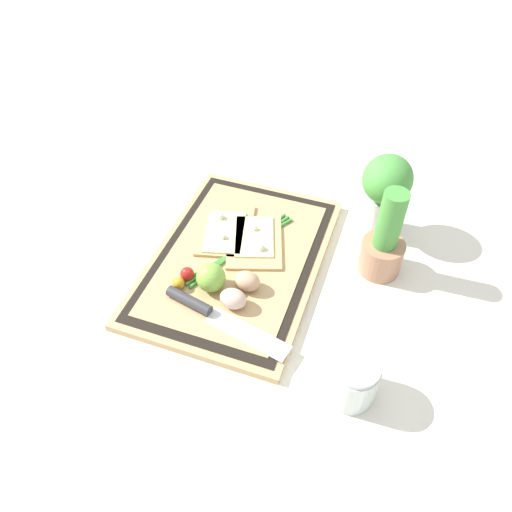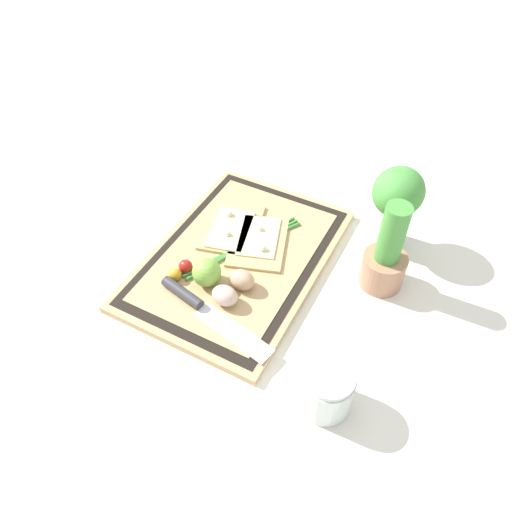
{
  "view_description": "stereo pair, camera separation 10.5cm",
  "coord_description": "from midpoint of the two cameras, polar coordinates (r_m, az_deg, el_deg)",
  "views": [
    {
      "loc": [
        0.68,
        0.29,
        0.81
      ],
      "look_at": [
        0.0,
        0.04,
        0.04
      ],
      "focal_mm": 35.0,
      "sensor_mm": 36.0,
      "label": 1
    },
    {
      "loc": [
        0.64,
        0.38,
        0.81
      ],
      "look_at": [
        0.0,
        0.04,
        0.04
      ],
      "focal_mm": 35.0,
      "sensor_mm": 36.0,
      "label": 2
    }
  ],
  "objects": [
    {
      "name": "herb_pot",
      "position": [
        1.05,
        17.43,
        -0.42
      ],
      "size": [
        0.09,
        0.09,
        0.21
      ],
      "color": "#AD7A5B",
      "rests_on": "ground_plane"
    },
    {
      "name": "cherry_tomato_yellow",
      "position": [
        1.03,
        -6.37,
        -2.27
      ],
      "size": [
        0.03,
        0.03,
        0.03
      ],
      "primitive_type": "sphere",
      "color": "gold",
      "rests_on": "cutting_board"
    },
    {
      "name": "cutting_board",
      "position": [
        1.09,
        0.72,
        -0.35
      ],
      "size": [
        0.51,
        0.35,
        0.02
      ],
      "color": "tan",
      "rests_on": "ground_plane"
    },
    {
      "name": "knife",
      "position": [
        0.98,
        -3.72,
        -5.67
      ],
      "size": [
        0.09,
        0.27,
        0.02
      ],
      "color": "silver",
      "rests_on": "cutting_board"
    },
    {
      "name": "lime",
      "position": [
        1.01,
        -2.69,
        -2.05
      ],
      "size": [
        0.06,
        0.06,
        0.06
      ],
      "primitive_type": "sphere",
      "color": "#7FB742",
      "rests_on": "cutting_board"
    },
    {
      "name": "ground_plane",
      "position": [
        1.09,
        0.72,
        -0.7
      ],
      "size": [
        6.0,
        6.0,
        0.0
      ],
      "primitive_type": "plane",
      "color": "silver"
    },
    {
      "name": "egg_brown",
      "position": [
        1.0,
        1.37,
        -2.9
      ],
      "size": [
        0.04,
        0.05,
        0.04
      ],
      "primitive_type": "ellipsoid",
      "color": "tan",
      "rests_on": "cutting_board"
    },
    {
      "name": "pizza_slice_far",
      "position": [
        1.1,
        3.0,
        1.61
      ],
      "size": [
        0.19,
        0.17,
        0.02
      ],
      "color": "tan",
      "rests_on": "cutting_board"
    },
    {
      "name": "herb_glass",
      "position": [
        1.11,
        18.33,
        5.71
      ],
      "size": [
        0.12,
        0.11,
        0.2
      ],
      "color": "silver",
      "rests_on": "ground_plane"
    },
    {
      "name": "egg_pink",
      "position": [
        0.98,
        -0.51,
        -4.72
      ],
      "size": [
        0.04,
        0.05,
        0.04
      ],
      "primitive_type": "ellipsoid",
      "color": "beige",
      "rests_on": "cutting_board"
    },
    {
      "name": "pizza_slice_near",
      "position": [
        1.13,
        -0.16,
        3.17
      ],
      "size": [
        0.2,
        0.16,
        0.02
      ],
      "color": "tan",
      "rests_on": "cutting_board"
    },
    {
      "name": "cherry_tomato_red",
      "position": [
        1.04,
        -5.22,
        -1.34
      ],
      "size": [
        0.03,
        0.03,
        0.03
      ],
      "primitive_type": "sphere",
      "color": "red",
      "rests_on": "cutting_board"
    },
    {
      "name": "scallion_bunch",
      "position": [
        1.09,
        1.09,
        0.93
      ],
      "size": [
        0.28,
        0.16,
        0.01
      ],
      "color": "#47933D",
      "rests_on": "cutting_board"
    },
    {
      "name": "sauce_jar",
      "position": [
        0.88,
        11.6,
        -15.12
      ],
      "size": [
        0.09,
        0.09,
        0.09
      ],
      "color": "silver",
      "rests_on": "ground_plane"
    }
  ]
}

